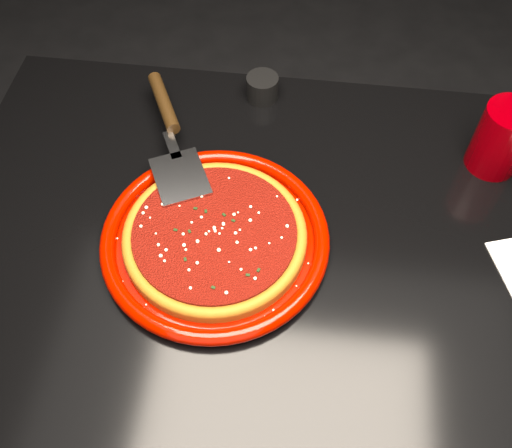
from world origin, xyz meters
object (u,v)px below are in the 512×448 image
at_px(plate, 215,238).
at_px(cup, 502,139).
at_px(pizza_server, 172,134).
at_px(table, 296,349).
at_px(ramekin, 262,87).

distance_m(plate, cup, 0.50).
bearing_deg(pizza_server, table, -62.69).
xyz_separation_m(pizza_server, ramekin, (0.13, 0.16, -0.02)).
height_order(pizza_server, cup, cup).
height_order(pizza_server, ramekin, pizza_server).
xyz_separation_m(plate, pizza_server, (-0.10, 0.18, 0.03)).
relative_size(pizza_server, ramekin, 5.76).
height_order(cup, ramekin, cup).
bearing_deg(plate, table, -1.34).
bearing_deg(ramekin, cup, -15.67).
distance_m(pizza_server, ramekin, 0.21).
bearing_deg(cup, ramekin, 164.33).
relative_size(table, plate, 3.38).
height_order(table, cup, cup).
bearing_deg(pizza_server, ramekin, 23.03).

